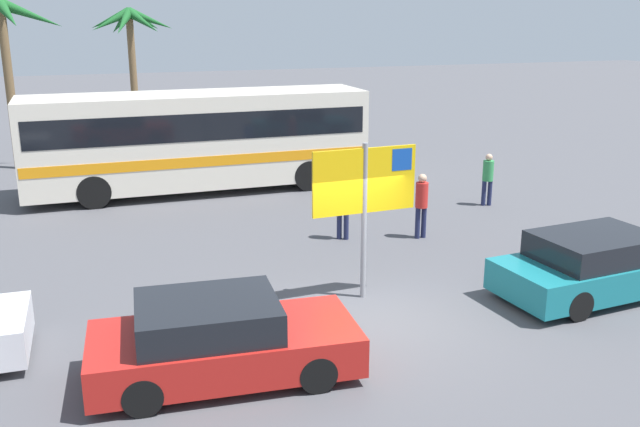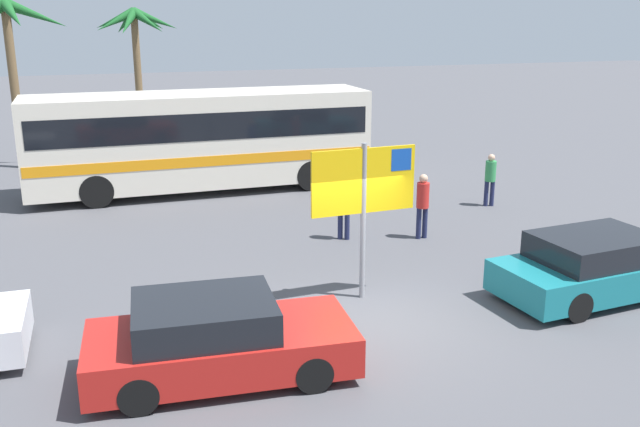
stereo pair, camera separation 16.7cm
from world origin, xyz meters
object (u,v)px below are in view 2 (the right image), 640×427
at_px(pedestrian_near_sign, 490,176).
at_px(pedestrian_crossing_lot, 423,201).
at_px(ferry_sign, 366,187).
at_px(car_red, 217,340).
at_px(pedestrian_by_bus, 344,203).
at_px(car_teal, 601,266).
at_px(bus_front_coach, 201,136).

bearing_deg(pedestrian_near_sign, pedestrian_crossing_lot, -39.64).
bearing_deg(ferry_sign, car_red, -149.11).
height_order(car_red, pedestrian_near_sign, pedestrian_near_sign).
bearing_deg(pedestrian_by_bus, car_teal, -112.41).
bearing_deg(car_teal, car_red, -178.98).
bearing_deg(ferry_sign, bus_front_coach, 96.36).
distance_m(bus_front_coach, car_red, 12.58).
bearing_deg(ferry_sign, car_teal, -20.30).
relative_size(ferry_sign, car_red, 0.74).
height_order(bus_front_coach, pedestrian_crossing_lot, bus_front_coach).
distance_m(bus_front_coach, car_teal, 13.18).
distance_m(pedestrian_near_sign, pedestrian_crossing_lot, 4.03).
relative_size(ferry_sign, car_teal, 0.68).
height_order(pedestrian_crossing_lot, pedestrian_by_bus, pedestrian_crossing_lot).
bearing_deg(bus_front_coach, pedestrian_crossing_lot, -57.01).
height_order(bus_front_coach, car_red, bus_front_coach).
relative_size(ferry_sign, pedestrian_by_bus, 1.94).
height_order(ferry_sign, car_red, ferry_sign).
bearing_deg(car_red, car_teal, 10.38).
xyz_separation_m(bus_front_coach, car_red, (-1.83, -12.39, -1.15)).
relative_size(bus_front_coach, pedestrian_near_sign, 6.82).
relative_size(ferry_sign, pedestrian_near_sign, 2.02).
relative_size(car_red, pedestrian_near_sign, 2.74).
bearing_deg(ferry_sign, pedestrian_by_bus, 73.05).
height_order(bus_front_coach, car_teal, bus_front_coach).
relative_size(car_teal, car_red, 1.09).
height_order(ferry_sign, pedestrian_by_bus, ferry_sign).
height_order(ferry_sign, pedestrian_crossing_lot, ferry_sign).
bearing_deg(pedestrian_by_bus, car_red, 175.99).
bearing_deg(pedestrian_crossing_lot, pedestrian_near_sign, -59.09).
height_order(bus_front_coach, pedestrian_near_sign, bus_front_coach).
bearing_deg(bus_front_coach, pedestrian_by_bus, -68.10).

